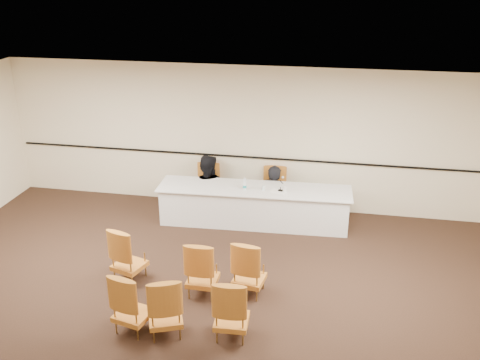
% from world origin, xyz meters
% --- Properties ---
extents(floor, '(10.00, 10.00, 0.00)m').
position_xyz_m(floor, '(0.00, 0.00, 0.00)').
color(floor, black).
rests_on(floor, ground).
extents(ceiling, '(10.00, 10.00, 0.00)m').
position_xyz_m(ceiling, '(0.00, 0.00, 3.00)').
color(ceiling, white).
rests_on(ceiling, ground).
extents(wall_back, '(10.00, 0.04, 3.00)m').
position_xyz_m(wall_back, '(0.00, 4.00, 1.50)').
color(wall_back, '#F6E2C2').
rests_on(wall_back, ground).
extents(wall_rail, '(9.80, 0.04, 0.03)m').
position_xyz_m(wall_rail, '(0.00, 3.96, 1.10)').
color(wall_rail, black).
rests_on(wall_rail, wall_back).
extents(panel_table, '(3.83, 1.05, 0.76)m').
position_xyz_m(panel_table, '(0.45, 3.13, 0.38)').
color(panel_table, white).
rests_on(panel_table, ground).
extents(panelist_main, '(0.64, 0.48, 1.60)m').
position_xyz_m(panelist_main, '(0.77, 3.71, 0.24)').
color(panelist_main, black).
rests_on(panelist_main, ground).
extents(panelist_main_chair, '(0.52, 0.52, 0.95)m').
position_xyz_m(panelist_main_chair, '(0.77, 3.71, 0.47)').
color(panelist_main_chair, '#AD5A1F').
rests_on(panelist_main_chair, ground).
extents(panelist_second, '(0.84, 0.67, 1.70)m').
position_xyz_m(panelist_second, '(-0.64, 3.65, 0.34)').
color(panelist_second, black).
rests_on(panelist_second, ground).
extents(panelist_second_chair, '(0.52, 0.52, 0.95)m').
position_xyz_m(panelist_second_chair, '(-0.64, 3.65, 0.47)').
color(panelist_second_chair, '#AD5A1F').
rests_on(panelist_second_chair, ground).
extents(papers, '(0.34, 0.29, 0.00)m').
position_xyz_m(papers, '(0.93, 3.06, 0.76)').
color(papers, white).
rests_on(papers, panel_table).
extents(microphone, '(0.13, 0.20, 0.26)m').
position_xyz_m(microphone, '(0.97, 3.09, 0.89)').
color(microphone, black).
rests_on(microphone, panel_table).
extents(water_bottle, '(0.10, 0.10, 0.24)m').
position_xyz_m(water_bottle, '(0.28, 3.02, 0.88)').
color(water_bottle, teal).
rests_on(water_bottle, panel_table).
extents(drinking_glass, '(0.07, 0.07, 0.10)m').
position_xyz_m(drinking_glass, '(0.64, 3.07, 0.81)').
color(drinking_glass, silver).
rests_on(drinking_glass, panel_table).
extents(coffee_cup, '(0.09, 0.09, 0.12)m').
position_xyz_m(coffee_cup, '(1.06, 3.04, 0.82)').
color(coffee_cup, silver).
rests_on(coffee_cup, panel_table).
extents(aud_chair_front_left, '(0.63, 0.63, 0.95)m').
position_xyz_m(aud_chair_front_left, '(-1.23, 0.73, 0.47)').
color(aud_chair_front_left, '#AD5A1F').
rests_on(aud_chair_front_left, ground).
extents(aud_chair_front_mid, '(0.50, 0.50, 0.95)m').
position_xyz_m(aud_chair_front_mid, '(0.06, 0.54, 0.47)').
color(aud_chair_front_mid, '#AD5A1F').
rests_on(aud_chair_front_mid, ground).
extents(aud_chair_front_right, '(0.56, 0.56, 0.95)m').
position_xyz_m(aud_chair_front_right, '(0.78, 0.69, 0.47)').
color(aud_chair_front_right, '#AD5A1F').
rests_on(aud_chair_front_right, ground).
extents(aud_chair_back_left, '(0.60, 0.60, 0.95)m').
position_xyz_m(aud_chair_back_left, '(-0.68, -0.51, 0.47)').
color(aud_chair_back_left, '#AD5A1F').
rests_on(aud_chair_back_left, ground).
extents(aud_chair_back_mid, '(0.65, 0.65, 0.95)m').
position_xyz_m(aud_chair_back_mid, '(-0.20, -0.51, 0.47)').
color(aud_chair_back_mid, '#AD5A1F').
rests_on(aud_chair_back_mid, ground).
extents(aud_chair_back_right, '(0.52, 0.52, 0.95)m').
position_xyz_m(aud_chair_back_right, '(0.72, -0.39, 0.47)').
color(aud_chair_back_right, '#AD5A1F').
rests_on(aud_chair_back_right, ground).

